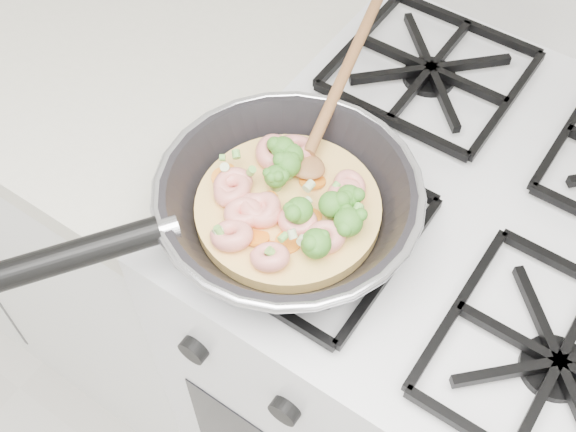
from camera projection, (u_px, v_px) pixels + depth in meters
The scene contains 3 objects.
stove at pixel (424, 360), 1.20m from camera, with size 0.60×0.60×0.92m.
counter_left at pixel (78, 157), 1.47m from camera, with size 1.00×0.60×0.90m.
skillet at pixel (284, 202), 0.77m from camera, with size 0.34×0.56×0.09m.
Camera 1 is at (0.10, 1.16, 1.58)m, focal length 44.71 mm.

